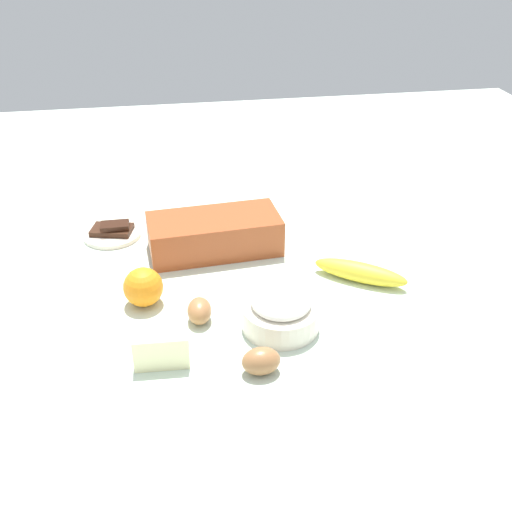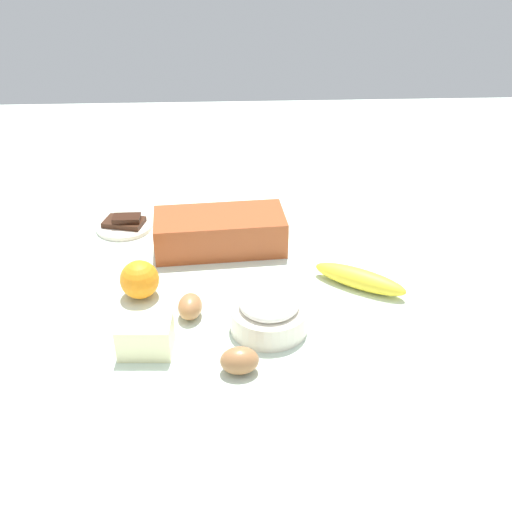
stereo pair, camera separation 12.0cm
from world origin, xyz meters
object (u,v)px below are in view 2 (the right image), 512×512
at_px(chocolate_plate, 125,224).
at_px(butter_block, 145,337).
at_px(loaf_pan, 220,231).
at_px(egg_near_butter, 239,361).
at_px(orange_fruit, 140,280).
at_px(flour_bowl, 269,312).
at_px(banana, 360,279).
at_px(egg_beside_bowl, 190,307).

bearing_deg(chocolate_plate, butter_block, -77.36).
relative_size(loaf_pan, chocolate_plate, 2.22).
bearing_deg(egg_near_butter, loaf_pan, 94.63).
distance_m(orange_fruit, butter_block, 0.17).
relative_size(flour_bowl, orange_fruit, 1.86).
xyz_separation_m(banana, egg_near_butter, (-0.24, -0.23, 0.00)).
relative_size(egg_near_butter, egg_beside_bowl, 1.04).
relative_size(orange_fruit, egg_beside_bowl, 1.23).
xyz_separation_m(egg_near_butter, chocolate_plate, (-0.26, 0.50, -0.01)).
bearing_deg(banana, orange_fruit, -178.93).
xyz_separation_m(butter_block, egg_near_butter, (0.16, -0.06, -0.01)).
xyz_separation_m(flour_bowl, egg_near_butter, (-0.06, -0.11, -0.01)).
xyz_separation_m(banana, chocolate_plate, (-0.50, 0.27, -0.01)).
bearing_deg(loaf_pan, orange_fruit, -135.19).
xyz_separation_m(egg_near_butter, egg_beside_bowl, (-0.09, 0.15, -0.00)).
distance_m(orange_fruit, egg_beside_bowl, 0.12).
height_order(egg_near_butter, egg_beside_bowl, egg_near_butter).
xyz_separation_m(flour_bowl, chocolate_plate, (-0.31, 0.39, -0.02)).
bearing_deg(loaf_pan, egg_beside_bowl, -106.70).
relative_size(loaf_pan, orange_fruit, 3.87).
distance_m(butter_block, egg_near_butter, 0.17).
relative_size(orange_fruit, chocolate_plate, 0.58).
distance_m(egg_near_butter, egg_beside_bowl, 0.18).
xyz_separation_m(orange_fruit, butter_block, (0.03, -0.16, -0.01)).
height_order(banana, egg_near_butter, egg_near_butter).
distance_m(loaf_pan, orange_fruit, 0.23).
distance_m(banana, egg_near_butter, 0.34).
distance_m(banana, egg_beside_bowl, 0.34).
bearing_deg(butter_block, flour_bowl, 13.79).
bearing_deg(banana, butter_block, -156.66).
height_order(egg_beside_bowl, chocolate_plate, egg_beside_bowl).
relative_size(flour_bowl, butter_block, 1.55).
bearing_deg(egg_near_butter, butter_block, 159.21).
height_order(loaf_pan, flour_bowl, loaf_pan).
distance_m(flour_bowl, egg_near_butter, 0.12).
distance_m(loaf_pan, chocolate_plate, 0.25).
bearing_deg(loaf_pan, flour_bowl, -77.53).
relative_size(banana, egg_near_butter, 3.00).
relative_size(loaf_pan, butter_block, 3.21).
distance_m(banana, chocolate_plate, 0.57).
relative_size(orange_fruit, egg_near_butter, 1.18).
bearing_deg(egg_beside_bowl, egg_near_butter, -60.47).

